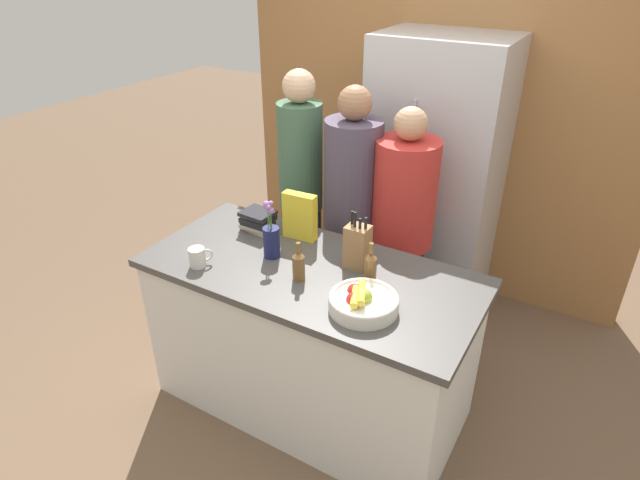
{
  "coord_description": "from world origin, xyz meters",
  "views": [
    {
      "loc": [
        1.2,
        -1.93,
        2.36
      ],
      "look_at": [
        0.0,
        0.1,
        1.03
      ],
      "focal_mm": 30.0,
      "sensor_mm": 36.0,
      "label": 1
    }
  ],
  "objects": [
    {
      "name": "ground_plane",
      "position": [
        0.0,
        0.0,
        0.0
      ],
      "size": [
        14.0,
        14.0,
        0.0
      ],
      "primitive_type": "plane",
      "color": "brown"
    },
    {
      "name": "kitchen_island",
      "position": [
        0.0,
        0.0,
        0.46
      ],
      "size": [
        1.72,
        0.8,
        0.91
      ],
      "color": "silver",
      "rests_on": "ground_plane"
    },
    {
      "name": "back_wall_wood",
      "position": [
        0.0,
        1.7,
        1.3
      ],
      "size": [
        2.92,
        0.12,
        2.6
      ],
      "color": "#9E6B3D",
      "rests_on": "ground_plane"
    },
    {
      "name": "refrigerator",
      "position": [
        0.16,
        1.34,
        0.94
      ],
      "size": [
        0.82,
        0.62,
        1.88
      ],
      "color": "#B7B7BC",
      "rests_on": "ground_plane"
    },
    {
      "name": "fruit_bowl",
      "position": [
        0.38,
        -0.16,
        0.95
      ],
      "size": [
        0.31,
        0.31,
        0.11
      ],
      "color": "silver",
      "rests_on": "kitchen_island"
    },
    {
      "name": "knife_block",
      "position": [
        0.19,
        0.15,
        1.03
      ],
      "size": [
        0.12,
        0.1,
        0.31
      ],
      "color": "olive",
      "rests_on": "kitchen_island"
    },
    {
      "name": "flower_vase",
      "position": [
        -0.24,
        0.01,
        1.02
      ],
      "size": [
        0.09,
        0.09,
        0.32
      ],
      "color": "#191E4C",
      "rests_on": "kitchen_island"
    },
    {
      "name": "cereal_box",
      "position": [
        -0.22,
        0.25,
        1.04
      ],
      "size": [
        0.19,
        0.07,
        0.27
      ],
      "color": "yellow",
      "rests_on": "kitchen_island"
    },
    {
      "name": "coffee_mug",
      "position": [
        -0.5,
        -0.26,
        0.96
      ],
      "size": [
        0.09,
        0.11,
        0.1
      ],
      "color": "silver",
      "rests_on": "kitchen_island"
    },
    {
      "name": "book_stack",
      "position": [
        -0.47,
        0.21,
        0.97
      ],
      "size": [
        0.19,
        0.16,
        0.12
      ],
      "color": "#B7A88E",
      "rests_on": "kitchen_island"
    },
    {
      "name": "bottle_oil",
      "position": [
        -0.0,
        -0.1,
        0.99
      ],
      "size": [
        0.06,
        0.06,
        0.2
      ],
      "color": "brown",
      "rests_on": "kitchen_island"
    },
    {
      "name": "bottle_vinegar",
      "position": [
        0.31,
        0.05,
        1.0
      ],
      "size": [
        0.06,
        0.06,
        0.21
      ],
      "color": "brown",
      "rests_on": "kitchen_island"
    },
    {
      "name": "person_at_sink",
      "position": [
        -0.52,
        0.74,
        0.98
      ],
      "size": [
        0.28,
        0.28,
        1.71
      ],
      "rotation": [
        0.0,
        0.0,
        -0.03
      ],
      "color": "#383842",
      "rests_on": "ground_plane"
    },
    {
      "name": "person_in_blue",
      "position": [
        -0.13,
        0.69,
        0.94
      ],
      "size": [
        0.34,
        0.34,
        1.67
      ],
      "rotation": [
        0.0,
        0.0,
        -0.13
      ],
      "color": "#383842",
      "rests_on": "ground_plane"
    },
    {
      "name": "person_in_red_tee",
      "position": [
        0.19,
        0.73,
        0.89
      ],
      "size": [
        0.37,
        0.37,
        1.59
      ],
      "rotation": [
        0.0,
        0.0,
        0.33
      ],
      "color": "#383842",
      "rests_on": "ground_plane"
    }
  ]
}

